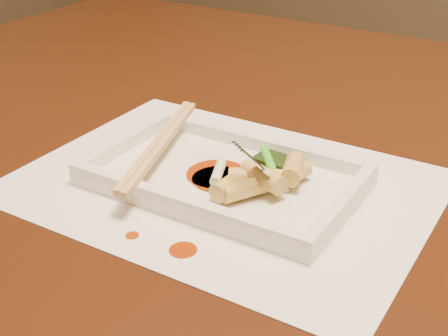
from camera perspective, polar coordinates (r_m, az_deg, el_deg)
The scene contains 23 objects.
table at distance 0.80m, azimuth 7.95°, elevation -2.97°, with size 1.40×0.90×0.75m.
placemat at distance 0.62m, azimuth -0.00°, elevation -1.53°, with size 0.40×0.30×0.00m, color white.
sauce_splatter_a at distance 0.53m, azimuth -3.76°, elevation -7.48°, with size 0.02×0.02×0.00m, color #982C04.
sauce_splatter_b at distance 0.55m, azimuth -8.38°, elevation -6.11°, with size 0.01×0.01×0.00m, color #982C04.
plate_base at distance 0.62m, azimuth -0.00°, elevation -1.15°, with size 0.26×0.16×0.01m, color white.
plate_rim_far at distance 0.67m, azimuth 3.29°, elevation 2.28°, with size 0.26×0.01×0.01m, color white.
plate_rim_near at distance 0.56m, azimuth -3.94°, elevation -3.27°, with size 0.26×0.01×0.01m, color white.
plate_rim_left at distance 0.68m, azimuth -8.97°, elevation 2.30°, with size 0.01×0.14×0.01m, color white.
plate_rim_right at distance 0.57m, azimuth 10.76°, elevation -3.29°, with size 0.01×0.14×0.01m, color white.
veg_piece at distance 0.63m, azimuth 4.61°, elevation 0.47°, with size 0.04×0.03×0.01m, color black.
scallion_white at distance 0.60m, azimuth -0.53°, elevation -0.41°, with size 0.01×0.01×0.04m, color #EAEACC.
scallion_green at distance 0.61m, azimuth 4.36°, elevation 0.04°, with size 0.01×0.01×0.09m, color green.
chopstick_a at distance 0.65m, azimuth -6.18°, elevation 2.33°, with size 0.01×0.22×0.01m, color tan.
chopstick_b at distance 0.65m, azimuth -5.61°, elevation 2.17°, with size 0.01×0.22×0.01m, color tan.
fork at distance 0.57m, azimuth 6.98°, elevation 4.72°, with size 0.09×0.10×0.14m, color silver, non-canonical shape.
sauce_blob_0 at distance 0.62m, azimuth -0.62°, elevation -0.56°, with size 0.06×0.06×0.00m, color #982C04.
sauce_blob_1 at distance 0.61m, azimuth -0.46°, elevation -1.02°, with size 0.05×0.05×0.00m, color #982C04.
rice_cake_0 at distance 0.57m, azimuth 1.86°, elevation -1.96°, with size 0.02×0.02×0.04m, color #D5C263.
rice_cake_1 at distance 0.60m, azimuth 6.16°, elevation -0.62°, with size 0.02×0.02×0.04m, color #D5C263.
rice_cake_2 at distance 0.60m, azimuth 6.35°, elevation -0.09°, with size 0.02×0.02×0.04m, color #D5C263.
rice_cake_3 at distance 0.60m, azimuth 2.92°, elevation -0.88°, with size 0.02×0.02×0.05m, color #D5C263.
rice_cake_4 at distance 0.58m, azimuth 0.73°, elevation -1.50°, with size 0.02×0.02×0.05m, color #D5C263.
rice_cake_5 at distance 0.58m, azimuth 3.60°, elevation -0.81°, with size 0.02×0.02×0.05m, color #D5C263.
Camera 1 is at (0.26, -0.64, 1.05)m, focal length 50.00 mm.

